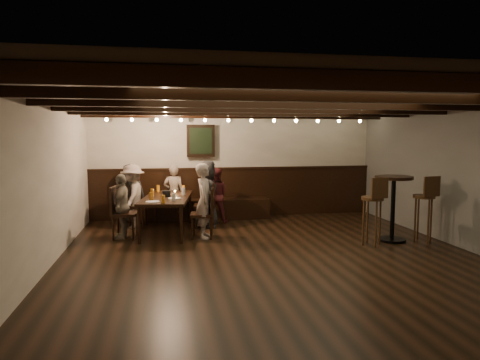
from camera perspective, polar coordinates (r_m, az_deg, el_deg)
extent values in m
plane|color=black|center=(6.68, 4.49, -10.33)|extent=(7.00, 7.00, 0.00)
plane|color=black|center=(6.43, 4.66, 10.65)|extent=(7.00, 7.00, 0.00)
plane|color=#BEB5A7|center=(9.86, -0.65, 2.07)|extent=(6.50, 0.00, 6.50)
plane|color=#565653|center=(7.92, 27.93, 0.41)|extent=(0.00, 7.00, 7.00)
plane|color=#BEB5A7|center=(6.43, -24.66, -0.58)|extent=(0.00, 7.00, 7.00)
cube|color=black|center=(9.88, -0.60, -1.71)|extent=(6.50, 0.08, 1.10)
cube|color=black|center=(9.58, -5.07, -3.95)|extent=(3.00, 0.45, 0.45)
cube|color=black|center=(9.63, -5.27, 5.23)|extent=(0.62, 0.12, 0.72)
cube|color=black|center=(9.57, -5.23, 5.22)|extent=(0.50, 0.02, 0.58)
cube|color=black|center=(3.71, 16.56, 12.48)|extent=(6.50, 0.10, 0.16)
cube|color=black|center=(4.77, 10.15, 11.13)|extent=(6.50, 0.10, 0.16)
cube|color=black|center=(5.87, 6.14, 10.21)|extent=(6.50, 0.10, 0.16)
cube|color=black|center=(6.98, 3.42, 9.55)|extent=(6.50, 0.10, 0.16)
cube|color=black|center=(8.11, 1.45, 9.06)|extent=(6.50, 0.10, 0.16)
cube|color=black|center=(9.25, -0.03, 8.69)|extent=(6.50, 0.10, 0.16)
sphere|color=#FFE099|center=(9.15, -17.37, 7.70)|extent=(0.07, 0.07, 0.07)
sphere|color=#FFE099|center=(9.08, -8.65, 7.91)|extent=(0.07, 0.07, 0.07)
sphere|color=#FFE099|center=(9.23, 0.00, 7.95)|extent=(0.07, 0.07, 0.07)
sphere|color=#FFE099|center=(9.57, 8.20, 7.82)|extent=(0.07, 0.07, 0.07)
sphere|color=#FFE099|center=(10.09, 15.70, 7.56)|extent=(0.07, 0.07, 0.07)
cube|color=black|center=(8.34, -9.72, -2.37)|extent=(1.11, 1.98, 0.06)
cylinder|color=black|center=(7.61, -13.35, -5.93)|extent=(0.06, 0.06, 0.65)
cylinder|color=black|center=(9.31, -11.15, -3.72)|extent=(0.06, 0.06, 0.65)
cylinder|color=black|center=(7.50, -7.85, -6.01)|extent=(0.06, 0.06, 0.65)
cylinder|color=black|center=(9.22, -6.67, -3.74)|extent=(0.06, 0.06, 0.65)
cube|color=black|center=(8.94, -13.75, -3.40)|extent=(0.49, 0.49, 0.05)
cube|color=black|center=(8.94, -15.00, -1.75)|extent=(0.10, 0.43, 0.47)
cube|color=black|center=(8.07, -15.09, -4.39)|extent=(0.49, 0.49, 0.05)
cube|color=black|center=(8.08, -16.49, -2.53)|extent=(0.11, 0.43, 0.47)
cube|color=black|center=(8.75, -4.73, -3.46)|extent=(0.48, 0.48, 0.05)
cube|color=black|center=(8.71, -3.49, -1.79)|extent=(0.10, 0.43, 0.47)
cube|color=black|center=(7.87, -5.09, -4.61)|extent=(0.47, 0.47, 0.05)
cube|color=black|center=(7.82, -3.73, -2.80)|extent=(0.10, 0.42, 0.45)
imported|color=black|center=(9.39, -14.40, -1.78)|extent=(0.68, 0.49, 1.27)
imported|color=gray|center=(9.38, -8.82, -1.76)|extent=(0.49, 0.36, 1.24)
imported|color=maroon|center=(9.17, -3.34, -2.05)|extent=(0.64, 0.53, 1.19)
imported|color=gray|center=(8.92, -14.09, -2.09)|extent=(0.60, 0.90, 1.30)
imported|color=gray|center=(8.06, -15.46, -3.38)|extent=(0.39, 0.73, 1.18)
imported|color=#262528|center=(8.71, -4.42, -1.89)|extent=(0.53, 0.72, 1.36)
imported|color=#AB9991|center=(7.82, -4.74, -2.78)|extent=(0.40, 0.54, 1.37)
cylinder|color=#BF7219|center=(9.06, -10.87, -1.11)|extent=(0.07, 0.07, 0.14)
cylinder|color=#BF7219|center=(8.94, -7.56, -1.15)|extent=(0.07, 0.07, 0.14)
cylinder|color=#BF7219|center=(8.48, -11.65, -1.61)|extent=(0.07, 0.07, 0.14)
cylinder|color=silver|center=(8.49, -7.54, -1.53)|extent=(0.07, 0.07, 0.14)
cylinder|color=#BF7219|center=(7.92, -11.77, -2.14)|extent=(0.07, 0.07, 0.14)
cylinder|color=silver|center=(7.76, -8.84, -2.25)|extent=(0.07, 0.07, 0.14)
cylinder|color=#BF7219|center=(7.54, -10.21, -2.52)|extent=(0.07, 0.07, 0.14)
cylinder|color=white|center=(7.68, -11.57, -2.86)|extent=(0.24, 0.24, 0.01)
cylinder|color=white|center=(8.02, -8.76, -2.44)|extent=(0.24, 0.24, 0.01)
cube|color=black|center=(8.28, -9.78, -1.82)|extent=(0.15, 0.10, 0.12)
cylinder|color=beige|center=(8.61, -8.66, -1.74)|extent=(0.05, 0.05, 0.05)
cylinder|color=black|center=(8.15, 19.57, -7.50)|extent=(0.48, 0.48, 0.04)
cylinder|color=black|center=(8.05, 19.70, -3.72)|extent=(0.08, 0.08, 1.09)
cylinder|color=black|center=(7.97, 19.85, 0.30)|extent=(0.65, 0.65, 0.05)
cylinder|color=#3A2612|center=(7.60, 17.25, -2.36)|extent=(0.37, 0.37, 0.05)
cube|color=#3A2612|center=(7.44, 18.13, -1.04)|extent=(0.33, 0.09, 0.35)
cylinder|color=#3A2612|center=(8.15, 23.34, -2.03)|extent=(0.37, 0.37, 0.05)
cube|color=#3A2612|center=(7.99, 24.22, -0.80)|extent=(0.33, 0.07, 0.35)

